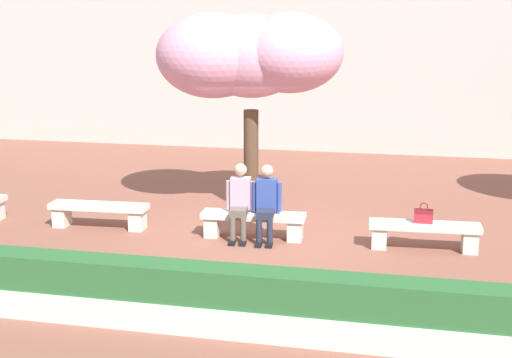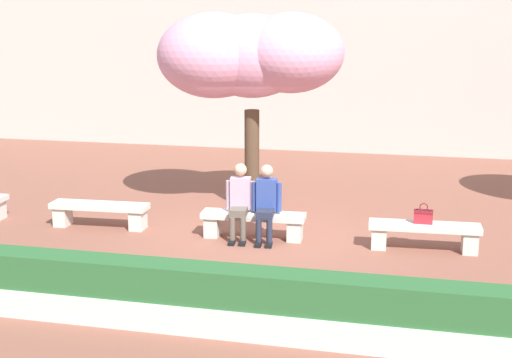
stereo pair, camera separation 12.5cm
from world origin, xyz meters
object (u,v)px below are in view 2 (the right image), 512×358
at_px(stone_bench_near_west, 100,211).
at_px(stone_bench_center, 253,221).
at_px(handbag, 423,216).
at_px(stone_bench_near_east, 424,232).
at_px(person_seated_left, 240,199).
at_px(cherry_tree_main, 250,56).
at_px(person_seated_right, 266,200).

xyz_separation_m(stone_bench_near_west, stone_bench_center, (2.86, 0.00, 0.00)).
relative_size(stone_bench_center, handbag, 5.31).
distance_m(stone_bench_near_west, stone_bench_center, 2.86).
bearing_deg(stone_bench_center, handbag, 0.28).
relative_size(stone_bench_near_east, person_seated_left, 1.40).
distance_m(stone_bench_center, stone_bench_near_east, 2.86).
relative_size(stone_bench_near_west, stone_bench_near_east, 1.00).
bearing_deg(handbag, stone_bench_near_east, -26.23).
relative_size(stone_bench_near_west, handbag, 5.31).
distance_m(stone_bench_near_east, cherry_tree_main, 4.66).
bearing_deg(handbag, person_seated_right, -178.52).
bearing_deg(stone_bench_center, cherry_tree_main, 105.82).
distance_m(stone_bench_center, cherry_tree_main, 3.28).
bearing_deg(stone_bench_near_west, stone_bench_center, 0.00).
bearing_deg(stone_bench_near_west, person_seated_left, -1.15).
bearing_deg(stone_bench_near_east, person_seated_left, -179.01).
relative_size(stone_bench_near_west, person_seated_right, 1.40).
bearing_deg(person_seated_left, cherry_tree_main, 98.73).
distance_m(stone_bench_near_west, handbag, 5.69).
distance_m(stone_bench_center, person_seated_right, 0.46).
height_order(stone_bench_center, handbag, handbag).
bearing_deg(stone_bench_near_west, stone_bench_near_east, 0.00).
xyz_separation_m(person_seated_left, person_seated_right, (0.46, -0.00, 0.00)).
bearing_deg(handbag, stone_bench_near_west, -179.86).
height_order(stone_bench_center, stone_bench_near_east, same).
bearing_deg(person_seated_left, person_seated_right, -0.01).
bearing_deg(stone_bench_near_west, handbag, 0.14).
bearing_deg(person_seated_right, handbag, 1.48).
distance_m(stone_bench_near_west, cherry_tree_main, 4.01).
xyz_separation_m(stone_bench_near_west, person_seated_left, (2.64, -0.05, 0.40)).
relative_size(stone_bench_near_east, cherry_tree_main, 0.47).
bearing_deg(cherry_tree_main, stone_bench_center, -74.18).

